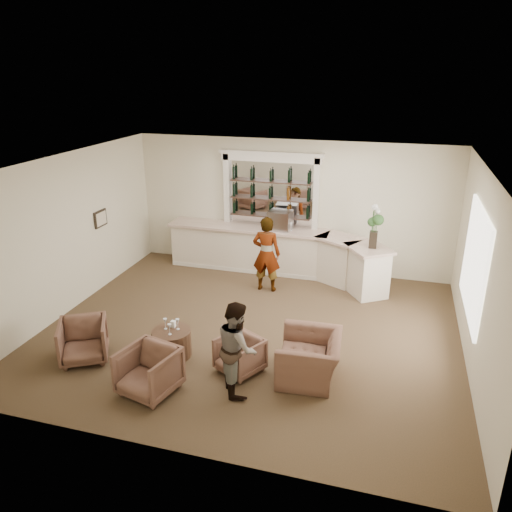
{
  "coord_description": "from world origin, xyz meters",
  "views": [
    {
      "loc": [
        2.53,
        -8.4,
        4.92
      ],
      "look_at": [
        -0.15,
        0.9,
        1.24
      ],
      "focal_mm": 35.0,
      "sensor_mm": 36.0,
      "label": 1
    }
  ],
  "objects_px": {
    "guest": "(237,347)",
    "armchair_center": "(149,371)",
    "sommelier": "(266,254)",
    "armchair_far": "(309,358)",
    "bar_counter": "(279,252)",
    "armchair_left": "(83,341)",
    "armchair_right": "(240,355)",
    "flower_vase": "(375,224)",
    "cocktail_table": "(172,343)",
    "espresso_machine": "(280,220)"
  },
  "relations": [
    {
      "from": "guest",
      "to": "armchair_center",
      "type": "relative_size",
      "value": 1.83
    },
    {
      "from": "sommelier",
      "to": "armchair_far",
      "type": "height_order",
      "value": "sommelier"
    },
    {
      "from": "bar_counter",
      "to": "armchair_left",
      "type": "distance_m",
      "value": 5.39
    },
    {
      "from": "guest",
      "to": "armchair_right",
      "type": "relative_size",
      "value": 2.23
    },
    {
      "from": "armchair_left",
      "to": "flower_vase",
      "type": "bearing_deg",
      "value": 12.28
    },
    {
      "from": "bar_counter",
      "to": "guest",
      "type": "bearing_deg",
      "value": -84.06
    },
    {
      "from": "armchair_left",
      "to": "armchair_far",
      "type": "relative_size",
      "value": 0.71
    },
    {
      "from": "sommelier",
      "to": "flower_vase",
      "type": "height_order",
      "value": "flower_vase"
    },
    {
      "from": "cocktail_table",
      "to": "armchair_center",
      "type": "relative_size",
      "value": 0.83
    },
    {
      "from": "armchair_far",
      "to": "flower_vase",
      "type": "bearing_deg",
      "value": 164.29
    },
    {
      "from": "flower_vase",
      "to": "armchair_center",
      "type": "bearing_deg",
      "value": -123.15
    },
    {
      "from": "bar_counter",
      "to": "armchair_center",
      "type": "distance_m",
      "value": 5.44
    },
    {
      "from": "guest",
      "to": "espresso_machine",
      "type": "height_order",
      "value": "espresso_machine"
    },
    {
      "from": "sommelier",
      "to": "guest",
      "type": "bearing_deg",
      "value": 96.64
    },
    {
      "from": "guest",
      "to": "espresso_machine",
      "type": "relative_size",
      "value": 2.83
    },
    {
      "from": "guest",
      "to": "armchair_far",
      "type": "xyz_separation_m",
      "value": [
        1.05,
        0.66,
        -0.4
      ]
    },
    {
      "from": "armchair_right",
      "to": "espresso_machine",
      "type": "bearing_deg",
      "value": 123.92
    },
    {
      "from": "flower_vase",
      "to": "cocktail_table",
      "type": "bearing_deg",
      "value": -131.57
    },
    {
      "from": "armchair_center",
      "to": "armchair_right",
      "type": "xyz_separation_m",
      "value": [
        1.21,
        0.96,
        -0.07
      ]
    },
    {
      "from": "sommelier",
      "to": "guest",
      "type": "distance_m",
      "value": 3.93
    },
    {
      "from": "sommelier",
      "to": "guest",
      "type": "xyz_separation_m",
      "value": [
        0.56,
        -3.89,
        -0.11
      ]
    },
    {
      "from": "espresso_machine",
      "to": "flower_vase",
      "type": "distance_m",
      "value": 2.42
    },
    {
      "from": "espresso_machine",
      "to": "flower_vase",
      "type": "relative_size",
      "value": 0.55
    },
    {
      "from": "sommelier",
      "to": "armchair_right",
      "type": "xyz_separation_m",
      "value": [
        0.44,
        -3.39,
        -0.57
      ]
    },
    {
      "from": "bar_counter",
      "to": "armchair_right",
      "type": "xyz_separation_m",
      "value": [
        0.39,
        -4.42,
        -0.26
      ]
    },
    {
      "from": "sommelier",
      "to": "flower_vase",
      "type": "distance_m",
      "value": 2.51
    },
    {
      "from": "flower_vase",
      "to": "bar_counter",
      "type": "bearing_deg",
      "value": 165.03
    },
    {
      "from": "flower_vase",
      "to": "armchair_right",
      "type": "bearing_deg",
      "value": -116.55
    },
    {
      "from": "armchair_far",
      "to": "bar_counter",
      "type": "bearing_deg",
      "value": -164.21
    },
    {
      "from": "armchair_right",
      "to": "flower_vase",
      "type": "relative_size",
      "value": 0.7
    },
    {
      "from": "armchair_left",
      "to": "espresso_machine",
      "type": "relative_size",
      "value": 1.5
    },
    {
      "from": "cocktail_table",
      "to": "espresso_machine",
      "type": "height_order",
      "value": "espresso_machine"
    },
    {
      "from": "sommelier",
      "to": "espresso_machine",
      "type": "bearing_deg",
      "value": -94.23
    },
    {
      "from": "cocktail_table",
      "to": "armchair_left",
      "type": "height_order",
      "value": "armchair_left"
    },
    {
      "from": "armchair_left",
      "to": "flower_vase",
      "type": "distance_m",
      "value": 6.44
    },
    {
      "from": "cocktail_table",
      "to": "espresso_machine",
      "type": "relative_size",
      "value": 1.28
    },
    {
      "from": "flower_vase",
      "to": "espresso_machine",
      "type": "bearing_deg",
      "value": 162.87
    },
    {
      "from": "sommelier",
      "to": "armchair_right",
      "type": "distance_m",
      "value": 3.47
    },
    {
      "from": "armchair_center",
      "to": "armchair_right",
      "type": "distance_m",
      "value": 1.55
    },
    {
      "from": "flower_vase",
      "to": "armchair_left",
      "type": "bearing_deg",
      "value": -138.03
    },
    {
      "from": "cocktail_table",
      "to": "armchair_left",
      "type": "distance_m",
      "value": 1.55
    },
    {
      "from": "guest",
      "to": "espresso_machine",
      "type": "bearing_deg",
      "value": -23.4
    },
    {
      "from": "bar_counter",
      "to": "guest",
      "type": "relative_size",
      "value": 3.67
    },
    {
      "from": "cocktail_table",
      "to": "sommelier",
      "type": "distance_m",
      "value": 3.43
    },
    {
      "from": "cocktail_table",
      "to": "bar_counter",
      "type": "bearing_deg",
      "value": 77.49
    },
    {
      "from": "bar_counter",
      "to": "sommelier",
      "type": "height_order",
      "value": "sommelier"
    },
    {
      "from": "cocktail_table",
      "to": "flower_vase",
      "type": "relative_size",
      "value": 0.7
    },
    {
      "from": "sommelier",
      "to": "armchair_far",
      "type": "relative_size",
      "value": 1.53
    },
    {
      "from": "armchair_right",
      "to": "espresso_machine",
      "type": "height_order",
      "value": "espresso_machine"
    },
    {
      "from": "armchair_right",
      "to": "armchair_far",
      "type": "distance_m",
      "value": 1.18
    }
  ]
}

